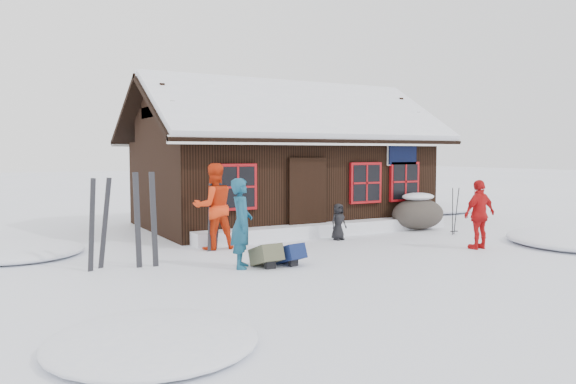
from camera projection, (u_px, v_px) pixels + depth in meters
name	position (u px, v px, depth m)	size (l,w,h in m)	color
ground	(329.00, 253.00, 12.22)	(120.00, 120.00, 0.00)	white
mountain_hut	(281.00, 173.00, 17.18)	(8.90, 6.09, 4.42)	black
snow_drift	(330.00, 229.00, 14.89)	(7.60, 0.60, 0.35)	white
snow_mounds	(343.00, 237.00, 14.64)	(20.60, 13.20, 0.48)	white
skier_teal	(242.00, 223.00, 10.60)	(0.62, 0.41, 1.71)	navy
skier_orange_left	(214.00, 206.00, 12.67)	(0.95, 0.74, 1.95)	red
skier_orange_right	(479.00, 214.00, 12.73)	(0.92, 0.38, 1.58)	red
skier_crouched	(338.00, 222.00, 14.05)	(0.45, 0.29, 0.92)	black
boulder	(418.00, 213.00, 16.00)	(1.61, 1.21, 0.94)	#463F38
ski_pair_left	(98.00, 225.00, 10.52)	(0.52, 0.28, 1.77)	black
ski_pair_mid	(146.00, 221.00, 10.68)	(0.46, 0.08, 1.87)	black
ski_pair_right	(214.00, 218.00, 12.59)	(0.44, 0.22, 1.56)	black
ski_poles	(454.00, 212.00, 15.02)	(0.23, 0.11, 1.29)	black
backpack_blue	(289.00, 257.00, 10.92)	(0.41, 0.55, 0.30)	#111D49
backpack_olive	(266.00, 259.00, 10.71)	(0.45, 0.59, 0.32)	#4A4B36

